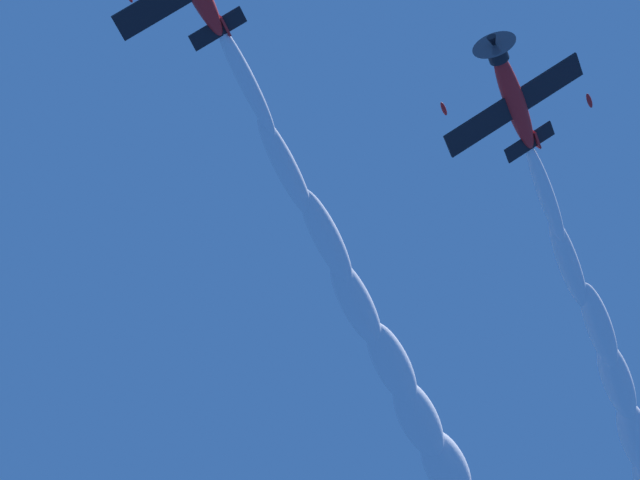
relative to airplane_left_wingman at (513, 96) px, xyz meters
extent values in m
cube|color=black|center=(0.68, 17.36, -0.10)|extent=(2.71, 3.02, 1.48)
cube|color=red|center=(0.60, 17.13, 0.40)|extent=(1.35, 1.25, 1.18)
ellipsoid|color=red|center=(0.22, -0.17, -0.01)|extent=(6.67, 5.84, 1.53)
cylinder|color=black|center=(-2.40, 1.95, 0.00)|extent=(1.75, 1.83, 1.55)
cone|color=black|center=(-2.96, 2.40, 0.00)|extent=(1.06, 1.06, 0.73)
cylinder|color=#3F3F47|center=(-2.83, 2.30, 0.00)|extent=(2.17, 2.66, 3.40)
cube|color=black|center=(0.44, -0.25, -0.17)|extent=(6.54, 7.55, 4.16)
ellipsoid|color=red|center=(-2.16, -3.44, -2.14)|extent=(1.00, 0.90, 0.36)
ellipsoid|color=red|center=(3.03, 2.94, 1.80)|extent=(1.00, 0.90, 0.36)
cube|color=black|center=(2.70, -2.22, 0.04)|extent=(2.69, 2.99, 1.54)
cube|color=red|center=(2.61, -2.45, 0.54)|extent=(1.36, 1.27, 1.16)
ellipsoid|color=#1E232D|center=(-0.17, -0.11, 0.41)|extent=(1.93, 1.83, 0.98)
ellipsoid|color=white|center=(3.57, 14.94, 0.08)|extent=(6.86, 5.84, 1.19)
ellipsoid|color=white|center=(8.86, 11.08, 0.24)|extent=(7.10, 6.12, 1.55)
ellipsoid|color=white|center=(13.39, 7.09, 0.32)|extent=(7.33, 6.40, 1.91)
ellipsoid|color=white|center=(18.37, 3.46, 0.57)|extent=(7.56, 6.68, 2.26)
ellipsoid|color=white|center=(23.13, -0.72, 0.67)|extent=(7.79, 6.96, 2.62)
ellipsoid|color=white|center=(27.89, -4.43, 0.73)|extent=(8.02, 7.25, 2.97)
ellipsoid|color=white|center=(32.68, -8.41, 1.12)|extent=(8.25, 7.53, 3.33)
ellipsoid|color=white|center=(6.00, -4.73, 0.04)|extent=(6.86, 5.84, 1.19)
ellipsoid|color=white|center=(10.87, -8.48, 0.34)|extent=(7.10, 6.12, 1.55)
ellipsoid|color=white|center=(15.34, -12.75, 0.31)|extent=(7.33, 6.40, 1.91)
ellipsoid|color=white|center=(20.03, -16.42, 0.75)|extent=(7.56, 6.68, 2.26)
ellipsoid|color=white|center=(25.30, -20.62, 0.89)|extent=(7.79, 6.96, 2.62)
camera|label=1|loc=(-33.23, 21.85, -60.38)|focal=69.10mm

